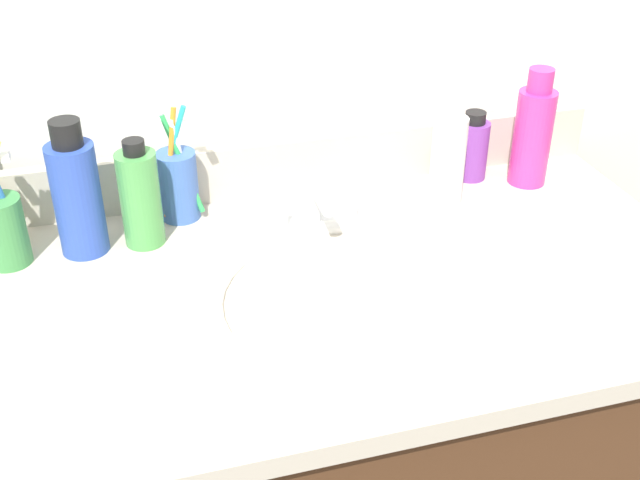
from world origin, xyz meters
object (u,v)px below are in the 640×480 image
at_px(faucet, 315,213).
at_px(bottle_shampoo_blue, 77,195).
at_px(bottle_soap_pink, 533,133).
at_px(cup_green, 2,225).
at_px(bottle_toner_green, 140,197).
at_px(bottle_cream_purple, 472,148).
at_px(cup_blue_plastic, 178,182).
at_px(bottle_lotion_white, 448,156).

relative_size(faucet, bottle_shampoo_blue, 0.79).
xyz_separation_m(bottle_soap_pink, cup_green, (-0.83, -0.02, -0.03)).
height_order(faucet, bottle_soap_pink, bottle_soap_pink).
xyz_separation_m(bottle_toner_green, bottle_cream_purple, (0.55, 0.06, -0.02)).
bearing_deg(bottle_cream_purple, cup_blue_plastic, -179.64).
xyz_separation_m(faucet, bottle_soap_pink, (0.39, 0.06, 0.06)).
distance_m(bottle_lotion_white, cup_blue_plastic, 0.42).
bearing_deg(cup_green, cup_blue_plastic, 14.22).
distance_m(bottle_toner_green, bottle_lotion_white, 0.48).
relative_size(bottle_toner_green, cup_blue_plastic, 0.89).
bearing_deg(bottle_toner_green, faucet, -7.81).
distance_m(bottle_toner_green, cup_blue_plastic, 0.09).
relative_size(faucet, cup_green, 0.83).
relative_size(bottle_lotion_white, bottle_shampoo_blue, 0.84).
bearing_deg(cup_blue_plastic, cup_green, -165.78).
distance_m(bottle_shampoo_blue, cup_blue_plastic, 0.16).
height_order(faucet, cup_blue_plastic, cup_blue_plastic).
bearing_deg(bottle_soap_pink, bottle_cream_purple, 153.45).
bearing_deg(cup_green, bottle_toner_green, 0.81).
height_order(bottle_cream_purple, bottle_soap_pink, bottle_soap_pink).
height_order(bottle_shampoo_blue, cup_blue_plastic, bottle_shampoo_blue).
height_order(bottle_toner_green, bottle_cream_purple, bottle_toner_green).
relative_size(bottle_soap_pink, bottle_shampoo_blue, 0.98).
xyz_separation_m(bottle_soap_pink, cup_blue_plastic, (-0.58, 0.04, -0.03)).
xyz_separation_m(bottle_cream_purple, bottle_shampoo_blue, (-0.64, -0.06, 0.04)).
distance_m(bottle_lotion_white, bottle_shampoo_blue, 0.57).
bearing_deg(bottle_toner_green, bottle_cream_purple, 6.63).
bearing_deg(faucet, cup_green, 175.90).
height_order(bottle_toner_green, bottle_soap_pink, bottle_soap_pink).
xyz_separation_m(bottle_cream_purple, cup_blue_plastic, (-0.49, -0.00, 0.01)).
bearing_deg(bottle_lotion_white, bottle_soap_pink, 7.90).
bearing_deg(bottle_soap_pink, bottle_lotion_white, -172.10).
relative_size(bottle_lotion_white, cup_blue_plastic, 0.92).
distance_m(faucet, bottle_shampoo_blue, 0.35).
distance_m(bottle_cream_purple, cup_green, 0.75).
bearing_deg(cup_blue_plastic, bottle_shampoo_blue, -157.85).
bearing_deg(bottle_shampoo_blue, cup_green, -177.69).
bearing_deg(bottle_shampoo_blue, bottle_soap_pink, 1.62).
bearing_deg(bottle_cream_purple, bottle_toner_green, -173.37).
bearing_deg(bottle_soap_pink, faucet, -171.69).
height_order(bottle_cream_purple, cup_blue_plastic, cup_blue_plastic).
bearing_deg(cup_blue_plastic, bottle_cream_purple, 0.36).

